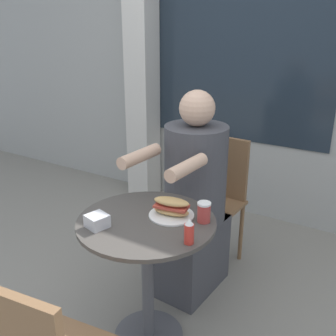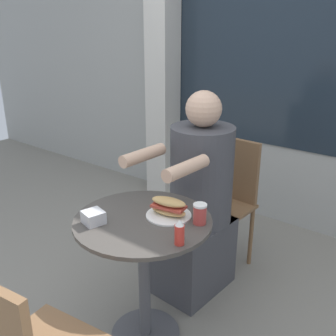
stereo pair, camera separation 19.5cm
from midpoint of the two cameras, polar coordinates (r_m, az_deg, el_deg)
ground_plane at (r=2.30m, az=-5.44°, el=-23.17°), size 8.00×8.00×0.00m
storefront_wall at (r=3.19m, az=12.88°, el=16.80°), size 8.00×0.09×2.80m
lattice_pillar at (r=3.55m, az=-5.42°, el=14.28°), size 0.23×0.23×2.40m
cafe_table at (r=1.98m, az=-5.94°, el=-12.44°), size 0.67×0.67×0.70m
diner_chair at (r=2.65m, az=5.02°, el=-3.16°), size 0.40×0.40×0.87m
seated_diner at (r=2.37m, az=1.07°, el=-5.79°), size 0.40×0.68×1.23m
sandwich_on_plate at (r=1.90m, az=-2.45°, el=-5.96°), size 0.22×0.22×0.09m
drink_cup at (r=1.84m, az=2.22°, el=-6.48°), size 0.06×0.06×0.10m
napkin_box at (r=1.85m, az=-13.26°, el=-7.57°), size 0.11×0.11×0.06m
condiment_bottle at (r=1.67m, az=-0.30°, el=-9.31°), size 0.04×0.04×0.12m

